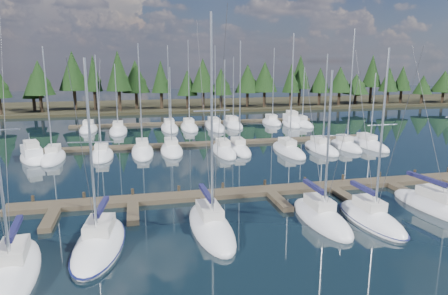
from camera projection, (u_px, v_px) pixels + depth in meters
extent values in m
plane|color=black|center=(235.00, 161.00, 47.66)|extent=(260.00, 260.00, 0.00)
cube|color=#2A2617|center=(179.00, 105.00, 104.78)|extent=(220.00, 30.00, 0.60)
cube|color=#493F2E|center=(268.00, 190.00, 36.18)|extent=(44.00, 2.00, 0.40)
cube|color=#493F2E|center=(50.00, 220.00, 29.42)|extent=(0.90, 4.00, 0.40)
cube|color=#493F2E|center=(133.00, 213.00, 30.72)|extent=(0.90, 4.00, 0.40)
cube|color=#493F2E|center=(209.00, 207.00, 32.02)|extent=(0.90, 4.00, 0.40)
cube|color=#493F2E|center=(280.00, 201.00, 33.32)|extent=(0.90, 4.00, 0.40)
cube|color=#493F2E|center=(345.00, 196.00, 34.62)|extent=(0.90, 4.00, 0.40)
cube|color=#493F2E|center=(406.00, 191.00, 35.92)|extent=(0.90, 4.00, 0.40)
cylinder|color=#32291C|center=(33.00, 201.00, 32.75)|extent=(0.26, 0.26, 0.90)
cylinder|color=#32291C|center=(84.00, 197.00, 33.62)|extent=(0.26, 0.26, 0.90)
cylinder|color=#32291C|center=(133.00, 194.00, 34.48)|extent=(0.26, 0.26, 0.90)
cylinder|color=#32291C|center=(179.00, 191.00, 35.35)|extent=(0.26, 0.26, 0.90)
cylinder|color=#32291C|center=(223.00, 187.00, 36.22)|extent=(0.26, 0.26, 0.90)
cylinder|color=#32291C|center=(265.00, 184.00, 37.08)|extent=(0.26, 0.26, 0.90)
cylinder|color=#32291C|center=(305.00, 182.00, 37.95)|extent=(0.26, 0.26, 0.90)
cylinder|color=#32291C|center=(343.00, 179.00, 38.81)|extent=(0.26, 0.26, 0.90)
cylinder|color=#32291C|center=(380.00, 176.00, 39.68)|extent=(0.26, 0.26, 0.90)
cylinder|color=#32291C|center=(414.00, 174.00, 40.55)|extent=(0.26, 0.26, 0.90)
cylinder|color=#32291C|center=(448.00, 172.00, 41.41)|extent=(0.26, 0.26, 0.90)
cube|color=#493F2E|center=(218.00, 143.00, 57.15)|extent=(50.00, 1.80, 0.40)
cube|color=#493F2E|center=(196.00, 123.00, 76.21)|extent=(46.00, 1.80, 0.40)
ellipsoid|color=white|center=(14.00, 274.00, 22.07)|extent=(3.30, 8.68, 1.90)
cube|color=beige|center=(13.00, 251.00, 22.21)|extent=(1.66, 2.83, 0.70)
cylinder|color=silver|center=(15.00, 231.00, 23.00)|extent=(0.43, 3.73, 0.12)
cube|color=#16173F|center=(15.00, 228.00, 22.97)|extent=(0.64, 3.58, 0.30)
cylinder|color=#3F3F44|center=(5.00, 138.00, 22.22)|extent=(0.40, 4.52, 13.57)
ellipsoid|color=white|center=(99.00, 246.00, 25.44)|extent=(3.93, 8.65, 1.90)
cube|color=beige|center=(99.00, 225.00, 25.60)|extent=(1.93, 2.85, 0.70)
cylinder|color=silver|center=(91.00, 151.00, 23.71)|extent=(0.18, 0.18, 10.87)
cylinder|color=silver|center=(102.00, 209.00, 26.41)|extent=(0.57, 3.66, 0.12)
cube|color=#16173F|center=(102.00, 207.00, 26.38)|extent=(0.78, 3.52, 0.30)
cylinder|color=silver|center=(90.00, 142.00, 23.59)|extent=(2.63, 0.39, 0.07)
cylinder|color=#3F3F44|center=(84.00, 161.00, 21.99)|extent=(0.47, 3.60, 11.18)
cylinder|color=#3F3F44|center=(99.00, 146.00, 25.89)|extent=(0.57, 4.43, 11.19)
ellipsoid|color=#0C1140|center=(99.00, 245.00, 25.43)|extent=(4.09, 8.99, 0.18)
ellipsoid|color=white|center=(211.00, 228.00, 28.12)|extent=(2.96, 9.15, 1.90)
cube|color=beige|center=(209.00, 210.00, 28.30)|extent=(1.56, 2.95, 0.70)
cylinder|color=silver|center=(212.00, 121.00, 26.07)|extent=(0.17, 0.17, 13.67)
cylinder|color=silver|center=(206.00, 195.00, 29.17)|extent=(0.25, 3.99, 0.12)
cube|color=#16173F|center=(206.00, 193.00, 29.13)|extent=(0.48, 3.82, 0.30)
cylinder|color=silver|center=(212.00, 111.00, 25.92)|extent=(2.40, 0.15, 0.07)
cylinder|color=#3F3F44|center=(219.00, 128.00, 24.26)|extent=(0.16, 3.93, 13.98)
cylinder|color=#3F3F44|center=(204.00, 118.00, 28.37)|extent=(0.19, 4.83, 13.98)
ellipsoid|color=white|center=(321.00, 219.00, 29.72)|extent=(2.71, 8.05, 1.90)
cube|color=beige|center=(319.00, 202.00, 29.84)|extent=(1.47, 2.58, 0.70)
cylinder|color=silver|center=(328.00, 143.00, 28.09)|extent=(0.16, 0.16, 10.09)
cylinder|color=silver|center=(314.00, 189.00, 30.60)|extent=(0.16, 3.53, 0.12)
cube|color=#16173F|center=(314.00, 187.00, 30.57)|extent=(0.39, 3.37, 0.30)
cylinder|color=silver|center=(329.00, 136.00, 27.98)|extent=(2.35, 0.10, 0.07)
cylinder|color=#3F3F44|center=(340.00, 150.00, 26.48)|extent=(0.07, 3.48, 10.40)
cylinder|color=#3F3F44|center=(314.00, 139.00, 30.14)|extent=(0.08, 4.28, 10.40)
ellipsoid|color=white|center=(371.00, 220.00, 29.52)|extent=(2.83, 7.47, 1.90)
cube|color=beige|center=(369.00, 203.00, 29.61)|extent=(1.50, 2.41, 0.70)
cylinder|color=silver|center=(382.00, 133.00, 27.77)|extent=(0.16, 0.16, 11.55)
cylinder|color=silver|center=(363.00, 190.00, 30.29)|extent=(0.22, 3.26, 0.12)
cube|color=#16173F|center=(363.00, 188.00, 30.26)|extent=(0.45, 3.12, 0.30)
cylinder|color=silver|center=(383.00, 125.00, 27.64)|extent=(2.34, 0.14, 0.07)
cylinder|color=#3F3F44|center=(397.00, 139.00, 26.29)|extent=(0.13, 3.21, 11.85)
cylinder|color=#3F3F44|center=(365.00, 131.00, 29.65)|extent=(0.15, 3.95, 11.85)
ellipsoid|color=#0C1140|center=(371.00, 219.00, 29.50)|extent=(2.94, 7.77, 0.18)
ellipsoid|color=white|center=(441.00, 210.00, 31.60)|extent=(4.00, 9.80, 1.90)
cube|color=beige|center=(437.00, 194.00, 31.78)|extent=(1.90, 3.22, 0.70)
cylinder|color=silver|center=(427.00, 181.00, 32.66)|extent=(0.69, 4.16, 0.12)
cube|color=#16173F|center=(427.00, 179.00, 32.63)|extent=(0.89, 4.01, 0.30)
cylinder|color=#3F3F44|center=(429.00, 122.00, 32.04)|extent=(0.72, 5.03, 12.37)
ellipsoid|color=white|center=(53.00, 159.00, 48.23)|extent=(2.60, 7.74, 1.90)
cube|color=beige|center=(53.00, 148.00, 48.34)|extent=(1.43, 2.48, 0.70)
cylinder|color=silver|center=(47.00, 101.00, 46.37)|extent=(0.16, 0.16, 12.34)
ellipsoid|color=white|center=(102.00, 156.00, 49.55)|extent=(2.77, 7.39, 1.90)
cube|color=beige|center=(101.00, 146.00, 49.65)|extent=(1.52, 2.36, 0.70)
cylinder|color=silver|center=(98.00, 104.00, 47.81)|extent=(0.16, 0.16, 11.42)
ellipsoid|color=white|center=(142.00, 152.00, 51.62)|extent=(2.76, 9.61, 1.90)
cube|color=beige|center=(142.00, 142.00, 51.82)|extent=(1.52, 3.07, 0.70)
cylinder|color=silver|center=(140.00, 96.00, 49.63)|extent=(0.16, 0.16, 12.79)
ellipsoid|color=white|center=(172.00, 151.00, 52.34)|extent=(2.82, 8.25, 1.90)
cube|color=beige|center=(171.00, 141.00, 52.48)|extent=(1.55, 2.64, 0.70)
cylinder|color=silver|center=(171.00, 107.00, 50.71)|extent=(0.16, 0.16, 9.97)
ellipsoid|color=white|center=(224.00, 152.00, 51.85)|extent=(2.52, 8.82, 1.90)
cube|color=beige|center=(223.00, 142.00, 52.02)|extent=(1.38, 2.82, 0.70)
cylinder|color=silver|center=(225.00, 104.00, 50.10)|extent=(0.16, 0.16, 10.87)
ellipsoid|color=white|center=(239.00, 150.00, 52.76)|extent=(2.46, 8.38, 1.90)
cube|color=beige|center=(238.00, 141.00, 52.90)|extent=(1.35, 2.68, 0.70)
cylinder|color=silver|center=(240.00, 94.00, 50.78)|extent=(0.16, 0.16, 13.16)
ellipsoid|color=white|center=(288.00, 151.00, 52.22)|extent=(2.69, 9.47, 1.90)
cube|color=beige|center=(287.00, 141.00, 52.42)|extent=(1.48, 3.03, 0.70)
cylinder|color=silver|center=(292.00, 91.00, 50.11)|extent=(0.16, 0.16, 14.03)
ellipsoid|color=white|center=(321.00, 149.00, 53.42)|extent=(2.81, 8.46, 1.90)
cube|color=beige|center=(320.00, 140.00, 53.57)|extent=(1.55, 2.71, 0.70)
cylinder|color=silver|center=(325.00, 100.00, 51.61)|extent=(0.16, 0.16, 11.60)
ellipsoid|color=white|center=(346.00, 147.00, 54.73)|extent=(2.43, 7.43, 1.90)
cube|color=beige|center=(345.00, 138.00, 54.83)|extent=(1.34, 2.38, 0.70)
cylinder|color=silver|center=(351.00, 87.00, 52.63)|extent=(0.16, 0.16, 14.77)
ellipsoid|color=white|center=(368.00, 145.00, 55.83)|extent=(2.60, 9.22, 1.90)
cube|color=beige|center=(367.00, 136.00, 56.02)|extent=(1.43, 2.95, 0.70)
cylinder|color=silver|center=(373.00, 107.00, 54.25)|extent=(0.16, 0.16, 9.13)
ellipsoid|color=white|center=(89.00, 130.00, 68.68)|extent=(2.89, 8.35, 1.90)
cube|color=beige|center=(88.00, 122.00, 68.82)|extent=(1.59, 2.67, 0.70)
cylinder|color=silver|center=(86.00, 96.00, 67.04)|extent=(0.16, 0.16, 10.04)
ellipsoid|color=white|center=(118.00, 131.00, 67.14)|extent=(2.92, 9.38, 1.90)
cube|color=beige|center=(118.00, 124.00, 67.33)|extent=(1.61, 3.00, 0.70)
cylinder|color=silver|center=(116.00, 96.00, 65.42)|extent=(0.16, 0.16, 10.26)
ellipsoid|color=white|center=(170.00, 128.00, 69.98)|extent=(2.89, 9.47, 1.90)
cube|color=beige|center=(169.00, 121.00, 70.18)|extent=(1.59, 3.03, 0.70)
cylinder|color=silver|center=(169.00, 85.00, 67.94)|extent=(0.16, 0.16, 13.29)
ellipsoid|color=white|center=(189.00, 128.00, 70.57)|extent=(2.88, 9.57, 1.90)
cube|color=beige|center=(189.00, 121.00, 70.78)|extent=(1.58, 3.06, 0.70)
cylinder|color=silver|center=(189.00, 83.00, 68.44)|extent=(0.16, 0.16, 14.18)
ellipsoid|color=white|center=(215.00, 127.00, 71.66)|extent=(2.90, 12.03, 1.90)
cube|color=beige|center=(214.00, 120.00, 71.98)|extent=(1.59, 3.85, 0.70)
cylinder|color=silver|center=(215.00, 85.00, 69.51)|extent=(0.16, 0.16, 13.29)
ellipsoid|color=white|center=(233.00, 125.00, 73.83)|extent=(2.99, 10.02, 1.90)
cube|color=beige|center=(232.00, 118.00, 74.05)|extent=(1.64, 3.21, 0.70)
cylinder|color=silver|center=(233.00, 89.00, 71.96)|extent=(0.16, 0.16, 11.43)
ellipsoid|color=white|center=(272.00, 123.00, 76.22)|extent=(2.99, 7.28, 1.90)
cube|color=beige|center=(271.00, 116.00, 76.32)|extent=(1.64, 2.33, 0.70)
cylinder|color=silver|center=(273.00, 84.00, 74.31)|extent=(0.16, 0.16, 13.09)
ellipsoid|color=white|center=(301.00, 124.00, 74.68)|extent=(2.75, 9.25, 1.90)
cube|color=beige|center=(300.00, 117.00, 74.86)|extent=(1.51, 2.96, 0.70)
cylinder|color=silver|center=(304.00, 94.00, 73.04)|extent=(0.16, 0.16, 9.58)
ellipsoid|color=white|center=(32.00, 159.00, 48.33)|extent=(5.12, 8.12, 1.54)
cube|color=white|center=(31.00, 151.00, 48.12)|extent=(3.30, 4.65, 1.03)
cube|color=beige|center=(31.00, 144.00, 47.62)|extent=(2.27, 3.02, 0.77)
cylinder|color=silver|center=(29.00, 138.00, 48.46)|extent=(0.10, 0.10, 1.37)
ellipsoid|color=white|center=(291.00, 124.00, 74.79)|extent=(4.28, 9.08, 1.74)
cube|color=white|center=(291.00, 118.00, 74.54)|extent=(2.93, 5.09, 1.16)
cube|color=beige|center=(292.00, 113.00, 73.91)|extent=(2.07, 3.27, 0.87)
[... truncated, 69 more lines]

